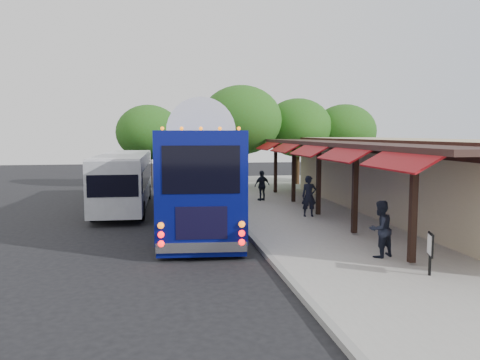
{
  "coord_description": "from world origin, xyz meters",
  "views": [
    {
      "loc": [
        -3.18,
        -15.97,
        3.87
      ],
      "look_at": [
        0.27,
        4.43,
        1.8
      ],
      "focal_mm": 35.0,
      "sensor_mm": 36.0,
      "label": 1
    }
  ],
  "objects": [
    {
      "name": "station_shelter",
      "position": [
        8.38,
        4.0,
        1.85
      ],
      "size": [
        8.15,
        20.0,
        3.6
      ],
      "color": "tan",
      "rests_on": "ground"
    },
    {
      "name": "sidewalk",
      "position": [
        5.0,
        4.0,
        0.07
      ],
      "size": [
        10.0,
        40.0,
        0.15
      ],
      "primitive_type": "cube",
      "color": "#9E9B93",
      "rests_on": "ground"
    },
    {
      "name": "tree_mid",
      "position": [
        6.69,
        17.11,
        4.27
      ],
      "size": [
        5.0,
        5.0,
        6.4
      ],
      "color": "#382314",
      "rests_on": "ground"
    },
    {
      "name": "ped_d",
      "position": [
        1.07,
        13.88,
        1.04
      ],
      "size": [
        1.17,
        0.71,
        1.77
      ],
      "primitive_type": "imported",
      "rotation": [
        0.0,
        0.0,
        3.1
      ],
      "color": "black",
      "rests_on": "sidewalk"
    },
    {
      "name": "city_bus",
      "position": [
        -5.05,
        8.76,
        1.56
      ],
      "size": [
        2.49,
        10.54,
        2.82
      ],
      "rotation": [
        0.0,
        0.0,
        -0.02
      ],
      "color": "#989BA1",
      "rests_on": "ground"
    },
    {
      "name": "ground",
      "position": [
        0.0,
        0.0,
        0.0
      ],
      "size": [
        90.0,
        90.0,
        0.0
      ],
      "primitive_type": "plane",
      "color": "black",
      "rests_on": "ground"
    },
    {
      "name": "sign_board",
      "position": [
        3.73,
        -5.0,
        0.92
      ],
      "size": [
        0.21,
        0.5,
        1.13
      ],
      "rotation": [
        0.0,
        0.0,
        -0.33
      ],
      "color": "black",
      "rests_on": "sidewalk"
    },
    {
      "name": "tree_far",
      "position": [
        -4.02,
        18.11,
        3.93
      ],
      "size": [
        4.61,
        4.61,
        5.9
      ],
      "color": "#382314",
      "rests_on": "ground"
    },
    {
      "name": "ped_c",
      "position": [
        2.32,
        9.2,
        0.99
      ],
      "size": [
        1.06,
        0.74,
        1.67
      ],
      "primitive_type": "imported",
      "rotation": [
        0.0,
        0.0,
        3.53
      ],
      "color": "black",
      "rests_on": "sidewalk"
    },
    {
      "name": "ped_b",
      "position": [
        3.28,
        -3.05,
        1.01
      ],
      "size": [
        1.02,
        0.93,
        1.72
      ],
      "primitive_type": "imported",
      "rotation": [
        0.0,
        0.0,
        3.54
      ],
      "color": "black",
      "rests_on": "sidewalk"
    },
    {
      "name": "tree_right",
      "position": [
        10.37,
        17.33,
        4.02
      ],
      "size": [
        4.71,
        4.71,
        6.03
      ],
      "color": "#382314",
      "rests_on": "ground"
    },
    {
      "name": "coach_bus",
      "position": [
        -1.45,
        4.32,
        2.28
      ],
      "size": [
        3.93,
        13.43,
        4.24
      ],
      "rotation": [
        0.0,
        0.0,
        -0.09
      ],
      "color": "#080F64",
      "rests_on": "ground"
    },
    {
      "name": "curb",
      "position": [
        0.05,
        4.0,
        0.07
      ],
      "size": [
        0.2,
        40.0,
        0.16
      ],
      "primitive_type": "cube",
      "color": "gray",
      "rests_on": "ground"
    },
    {
      "name": "ped_a",
      "position": [
        3.33,
        3.96,
        1.07
      ],
      "size": [
        0.69,
        0.48,
        1.83
      ],
      "primitive_type": "imported",
      "rotation": [
        0.0,
        0.0,
        -0.06
      ],
      "color": "black",
      "rests_on": "sidewalk"
    },
    {
      "name": "tree_left",
      "position": [
        2.3,
        15.93,
        4.77
      ],
      "size": [
        5.59,
        5.59,
        7.16
      ],
      "color": "#382314",
      "rests_on": "ground"
    }
  ]
}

